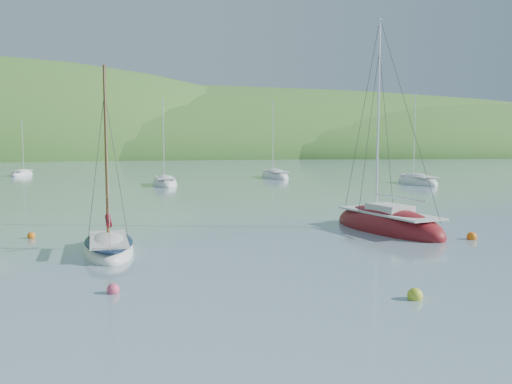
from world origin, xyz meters
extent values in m
plane|color=slate|center=(0.00, 0.00, 0.00)|extent=(700.00, 700.00, 0.00)
ellipsoid|color=#36722B|center=(0.00, 170.00, 0.00)|extent=(440.00, 110.00, 44.00)
ellipsoid|color=#36722B|center=(90.00, 160.00, 0.00)|extent=(240.00, 100.00, 34.00)
ellipsoid|color=silver|center=(-5.81, 7.87, 0.10)|extent=(2.54, 5.89, 1.41)
cube|color=beige|center=(-5.80, 7.76, 0.61)|extent=(1.91, 4.59, 0.10)
cylinder|color=brown|center=(-5.86, 8.56, 4.40)|extent=(0.12, 0.12, 7.66)
ellipsoid|color=#0C1E38|center=(-5.81, 7.87, 0.51)|extent=(2.49, 5.83, 0.24)
cylinder|color=maroon|center=(-5.76, 7.19, 1.52)|extent=(0.45, 2.77, 0.24)
ellipsoid|color=maroon|center=(8.81, 11.10, 0.17)|extent=(4.80, 8.91, 2.33)
cube|color=beige|center=(8.85, 10.93, 0.98)|extent=(3.64, 6.93, 0.10)
cylinder|color=white|center=(8.57, 12.09, 6.24)|extent=(0.12, 0.12, 10.58)
cube|color=beige|center=(8.85, 10.93, 1.22)|extent=(2.09, 2.67, 0.42)
cylinder|color=white|center=(9.04, 10.11, 1.89)|extent=(1.03, 3.97, 0.09)
ellipsoid|color=silver|center=(-1.80, 44.50, 0.14)|extent=(2.81, 7.26, 1.95)
cube|color=beige|center=(-1.79, 44.36, 0.83)|extent=(2.11, 5.66, 0.10)
cylinder|color=white|center=(-1.83, 45.36, 5.09)|extent=(0.12, 0.12, 8.59)
ellipsoid|color=silver|center=(12.58, 53.45, 0.15)|extent=(3.19, 7.78, 2.07)
cube|color=beige|center=(12.59, 53.30, 0.88)|extent=(2.40, 6.06, 0.10)
cylinder|color=white|center=(12.52, 54.36, 5.41)|extent=(0.12, 0.12, 9.14)
ellipsoid|color=silver|center=(-20.24, 64.79, 0.11)|extent=(3.02, 6.05, 1.58)
cube|color=beige|center=(-20.26, 64.68, 0.68)|extent=(2.29, 4.70, 0.10)
cylinder|color=white|center=(-20.12, 65.48, 4.10)|extent=(0.12, 0.12, 6.93)
ellipsoid|color=silver|center=(25.81, 40.66, 0.15)|extent=(2.73, 7.65, 2.08)
cube|color=beige|center=(25.81, 40.50, 0.88)|extent=(2.04, 5.96, 0.10)
cylinder|color=white|center=(25.81, 41.57, 5.42)|extent=(0.12, 0.12, 9.16)
sphere|color=gold|center=(3.95, -1.61, 0.12)|extent=(0.49, 0.49, 0.49)
sphere|color=#DE4A6D|center=(-5.32, 0.99, 0.12)|extent=(0.41, 0.41, 0.41)
sphere|color=orange|center=(11.77, 7.68, 0.12)|extent=(0.50, 0.50, 0.50)
sphere|color=orange|center=(-9.82, 12.39, 0.12)|extent=(0.40, 0.40, 0.40)
camera|label=1|loc=(-4.39, -17.66, 4.99)|focal=40.00mm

